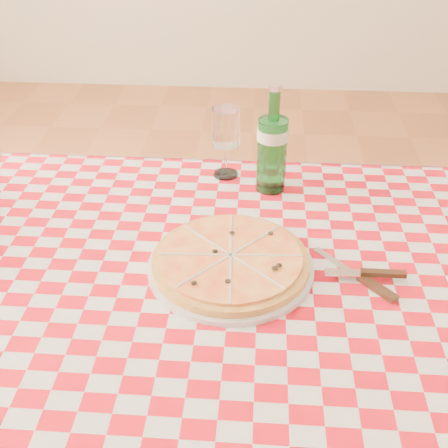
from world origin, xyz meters
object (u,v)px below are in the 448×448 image
at_px(pizza_plate, 231,260).
at_px(water_bottle, 273,139).
at_px(dining_table, 232,303).
at_px(wine_glass, 226,143).

xyz_separation_m(pizza_plate, water_bottle, (0.08, 0.32, 0.11)).
distance_m(pizza_plate, water_bottle, 0.35).
relative_size(dining_table, wine_glass, 6.76).
relative_size(pizza_plate, wine_glass, 1.85).
distance_m(dining_table, pizza_plate, 0.12).
distance_m(water_bottle, wine_glass, 0.13).
bearing_deg(water_bottle, wine_glass, 152.42).
distance_m(dining_table, wine_glass, 0.42).
height_order(pizza_plate, water_bottle, water_bottle).
bearing_deg(pizza_plate, dining_table, 74.02).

